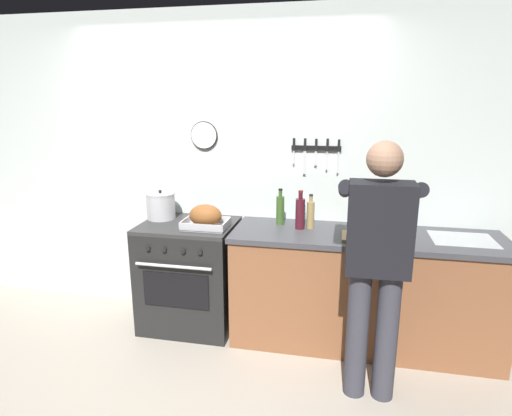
# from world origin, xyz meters

# --- Properties ---
(ground_plane) EXTENTS (8.00, 8.00, 0.00)m
(ground_plane) POSITION_xyz_m (0.00, 0.00, 0.00)
(ground_plane) COLOR #A89E8E
(wall_back) EXTENTS (6.00, 0.13, 2.60)m
(wall_back) POSITION_xyz_m (0.00, 1.35, 1.30)
(wall_back) COLOR silver
(wall_back) RESTS_ON ground
(counter_block) EXTENTS (2.03, 0.65, 0.90)m
(counter_block) POSITION_xyz_m (1.21, 0.99, 0.46)
(counter_block) COLOR brown
(counter_block) RESTS_ON ground
(stove) EXTENTS (0.76, 0.67, 0.90)m
(stove) POSITION_xyz_m (-0.22, 0.99, 0.45)
(stove) COLOR black
(stove) RESTS_ON ground
(person_cook) EXTENTS (0.51, 0.63, 1.66)m
(person_cook) POSITION_xyz_m (1.23, 0.37, 0.95)
(person_cook) COLOR #383842
(person_cook) RESTS_ON ground
(roasting_pan) EXTENTS (0.35, 0.26, 0.19)m
(roasting_pan) POSITION_xyz_m (-0.04, 0.90, 0.99)
(roasting_pan) COLOR #B7B7BC
(roasting_pan) RESTS_ON stove
(stock_pot) EXTENTS (0.24, 0.24, 0.25)m
(stock_pot) POSITION_xyz_m (-0.49, 1.09, 1.01)
(stock_pot) COLOR #B7B7BC
(stock_pot) RESTS_ON stove
(cutting_board) EXTENTS (0.36, 0.24, 0.02)m
(cutting_board) POSITION_xyz_m (1.20, 0.88, 0.91)
(cutting_board) COLOR tan
(cutting_board) RESTS_ON counter_block
(bottle_olive_oil) EXTENTS (0.07, 0.07, 0.29)m
(bottle_olive_oil) POSITION_xyz_m (0.52, 1.12, 1.02)
(bottle_olive_oil) COLOR #385623
(bottle_olive_oil) RESTS_ON counter_block
(bottle_wine_red) EXTENTS (0.07, 0.07, 0.31)m
(bottle_wine_red) POSITION_xyz_m (0.69, 1.03, 1.03)
(bottle_wine_red) COLOR #47141E
(bottle_wine_red) RESTS_ON counter_block
(bottle_dish_soap) EXTENTS (0.06, 0.06, 0.19)m
(bottle_dish_soap) POSITION_xyz_m (0.69, 1.21, 0.98)
(bottle_dish_soap) COLOR #338CCC
(bottle_dish_soap) RESTS_ON counter_block
(bottle_vinegar) EXTENTS (0.06, 0.06, 0.27)m
(bottle_vinegar) POSITION_xyz_m (0.77, 1.06, 1.01)
(bottle_vinegar) COLOR #997F4C
(bottle_vinegar) RESTS_ON counter_block
(bottle_cooking_oil) EXTENTS (0.07, 0.07, 0.25)m
(bottle_cooking_oil) POSITION_xyz_m (1.10, 1.04, 1.00)
(bottle_cooking_oil) COLOR gold
(bottle_cooking_oil) RESTS_ON counter_block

